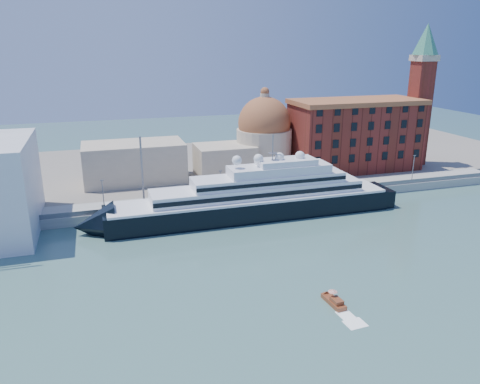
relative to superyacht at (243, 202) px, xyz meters
name	(u,v)px	position (x,y,z in m)	size (l,w,h in m)	color
ground	(259,257)	(-3.60, -23.00, -4.25)	(400.00, 400.00, 0.00)	#345B57
quay	(218,201)	(-3.60, 11.00, -3.00)	(180.00, 10.00, 2.50)	gray
land	(189,166)	(-3.60, 52.00, -3.25)	(260.00, 72.00, 2.00)	slate
quay_fence	(222,200)	(-3.60, 6.50, -1.15)	(180.00, 0.10, 1.20)	slate
superyacht	(243,202)	(0.00, 0.00, 0.00)	(82.35, 11.42, 24.61)	black
service_barge	(0,247)	(-55.98, -3.06, -3.57)	(10.90, 4.85, 2.37)	white
water_taxi	(334,301)	(2.32, -44.48, -3.62)	(2.21, 5.60, 2.60)	brown
warehouse	(355,134)	(48.40, 29.00, 9.54)	(43.00, 19.00, 23.25)	maroon
campanile	(421,86)	(72.40, 29.00, 24.51)	(8.40, 8.40, 47.00)	maroon
church	(218,148)	(2.78, 34.72, 6.66)	(66.00, 18.00, 25.50)	beige
lamp_posts	(172,176)	(-16.27, 9.27, 5.59)	(120.80, 2.40, 18.00)	slate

